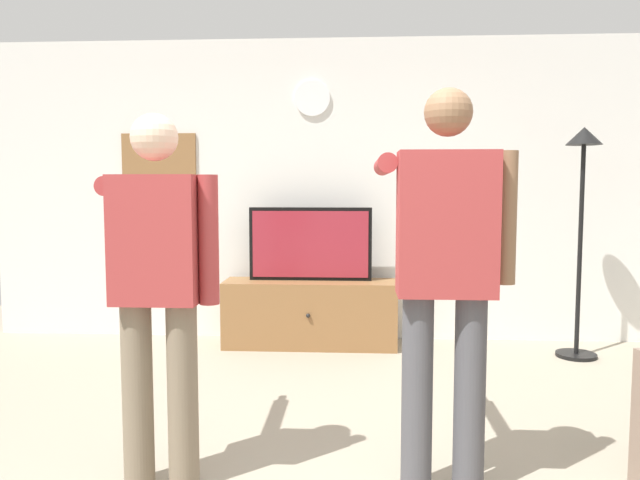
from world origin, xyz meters
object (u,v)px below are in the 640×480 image
Objects in this scene: wall_clock at (312,98)px; person_standing_nearer_lamp at (158,280)px; framed_picture at (159,160)px; person_standing_nearer_couch at (445,266)px; tv_stand at (310,313)px; television at (310,244)px; floor_lamp at (582,194)px.

person_standing_nearer_lamp is (-0.50, -2.79, -1.21)m from wall_clock.
framed_picture is 3.59m from person_standing_nearer_couch.
tv_stand is 1.91m from wall_clock.
person_standing_nearer_lamp is (-0.50, -2.54, 0.07)m from television.
television reaches higher than tv_stand.
person_standing_nearer_lamp is at bearing -100.21° from wall_clock.
framed_picture reaches higher than floor_lamp.
television is 2.25m from floor_lamp.
framed_picture is (-1.40, 0.25, 0.74)m from television.
floor_lamp is at bearing -12.93° from wall_clock.
floor_lamp is 1.09× the size of person_standing_nearer_lamp.
person_standing_nearer_lamp is at bearing -72.10° from framed_picture.
framed_picture is at bearing 179.80° from wall_clock.
wall_clock is at bearing 90.00° from television.
tv_stand is 1.40× the size of television.
framed_picture is at bearing 168.13° from tv_stand.
television is 2.65m from person_standing_nearer_couch.
wall_clock reaches higher than person_standing_nearer_lamp.
framed_picture is 0.38× the size of person_standing_nearer_couch.
wall_clock is at bearing 167.07° from floor_lamp.
framed_picture is 0.40× the size of person_standing_nearer_lamp.
television is 0.59× the size of person_standing_nearer_couch.
wall_clock is 0.17× the size of floor_lamp.
floor_lamp is (3.60, -0.51, -0.30)m from framed_picture.
framed_picture reaches higher than person_standing_nearer_couch.
tv_stand is 2.44m from floor_lamp.
television is at bearing -90.00° from wall_clock.
television is at bearing -10.04° from framed_picture.
floor_lamp is 3.55m from person_standing_nearer_lamp.
wall_clock reaches higher than tv_stand.
wall_clock reaches higher than framed_picture.
television is (0.00, 0.05, 0.60)m from tv_stand.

